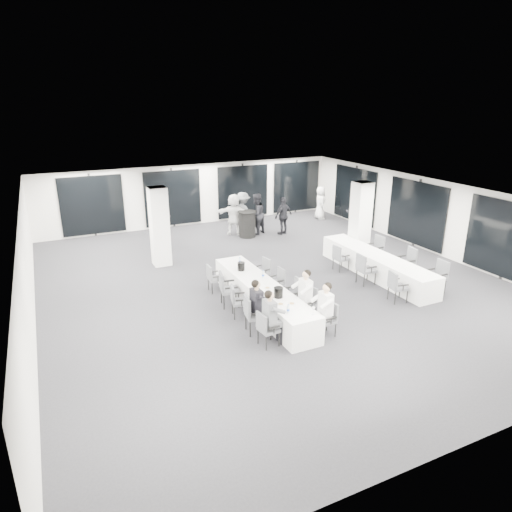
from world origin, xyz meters
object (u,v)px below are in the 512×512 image
at_px(chair_main_left_far, 213,277).
at_px(chair_side_right_far, 376,248).
at_px(chair_main_left_near, 266,327).
at_px(standing_guest_f, 234,212).
at_px(ice_bucket_far, 241,266).
at_px(standing_guest_d, 283,213).
at_px(chair_side_right_near, 438,274).
at_px(standing_guest_b, 256,211).
at_px(chair_main_left_second, 253,312).
at_px(banquet_table_main, 262,296).
at_px(chair_main_right_fourth, 278,280).
at_px(chair_main_right_second, 308,301).
at_px(chair_main_left_mid, 237,299).
at_px(chair_side_right_mid, 408,261).
at_px(standing_guest_h, 355,211).
at_px(chair_side_left_near, 396,285).
at_px(chair_side_left_far, 339,256).
at_px(chair_main_right_far, 263,270).
at_px(chair_side_left_mid, 364,267).
at_px(chair_main_left_fourth, 227,287).
at_px(standing_guest_c, 243,210).
at_px(banquet_table_side, 376,265).
at_px(chair_main_right_mid, 295,292).
at_px(standing_guest_e, 320,201).
at_px(standing_guest_a, 163,221).
at_px(chair_main_right_near, 328,317).
at_px(cocktail_table, 247,224).
at_px(ice_bucket_near, 278,292).

relative_size(chair_main_left_far, chair_side_right_far, 0.86).
height_order(chair_main_left_near, standing_guest_f, standing_guest_f).
relative_size(chair_main_left_far, ice_bucket_far, 3.40).
bearing_deg(standing_guest_d, ice_bucket_far, 33.02).
relative_size(chair_main_left_far, chair_side_right_near, 0.86).
bearing_deg(chair_side_right_near, standing_guest_b, 19.12).
bearing_deg(chair_main_left_second, standing_guest_d, 155.25).
bearing_deg(banquet_table_main, ice_bucket_far, 94.42).
distance_m(chair_main_left_second, chair_main_right_fourth, 2.42).
distance_m(chair_main_right_second, chair_side_right_far, 5.35).
bearing_deg(chair_main_left_mid, chair_main_left_near, 14.51).
distance_m(chair_side_right_mid, standing_guest_h, 5.82).
height_order(chair_main_left_far, standing_guest_h, standing_guest_h).
xyz_separation_m(chair_main_left_near, chair_side_right_mid, (6.23, 1.98, 0.08)).
bearing_deg(ice_bucket_far, chair_side_left_near, -33.01).
height_order(chair_main_left_far, chair_side_right_mid, chair_side_right_mid).
bearing_deg(chair_main_left_mid, chair_side_left_far, 125.32).
distance_m(chair_main_right_far, chair_side_left_mid, 3.22).
distance_m(standing_guest_b, ice_bucket_far, 6.41).
bearing_deg(chair_main_left_second, ice_bucket_far, 171.71).
bearing_deg(chair_main_left_fourth, chair_main_left_far, -168.91).
relative_size(chair_main_right_fourth, chair_side_left_far, 0.96).
xyz_separation_m(chair_side_left_near, standing_guest_b, (-0.67, 8.07, 0.49)).
xyz_separation_m(chair_side_right_far, standing_guest_c, (-2.79, 5.60, 0.46)).
bearing_deg(chair_main_left_second, banquet_table_side, 117.21).
xyz_separation_m(chair_main_right_mid, chair_side_right_far, (4.58, 2.10, 0.05)).
relative_size(chair_side_right_far, standing_guest_c, 0.49).
distance_m(chair_main_left_fourth, standing_guest_c, 7.54).
bearing_deg(chair_side_right_far, standing_guest_e, -17.65).
distance_m(chair_main_right_second, chair_side_left_far, 3.95).
relative_size(chair_main_right_second, standing_guest_a, 0.42).
bearing_deg(chair_side_right_far, chair_main_left_far, 86.75).
bearing_deg(chair_main_right_near, standing_guest_b, -16.25).
bearing_deg(chair_main_right_fourth, standing_guest_h, -55.49).
height_order(chair_main_right_mid, chair_side_left_far, chair_main_right_mid).
bearing_deg(standing_guest_f, chair_main_right_fourth, 111.05).
relative_size(chair_side_right_near, ice_bucket_far, 3.95).
distance_m(chair_main_left_mid, chair_main_left_far, 1.89).
relative_size(chair_side_left_near, standing_guest_h, 0.52).
xyz_separation_m(chair_main_left_second, chair_main_right_mid, (1.66, 0.73, -0.05)).
height_order(cocktail_table, standing_guest_c, standing_guest_c).
distance_m(chair_main_right_second, chair_main_right_fourth, 1.70).
relative_size(chair_main_left_mid, chair_main_right_mid, 0.99).
height_order(cocktail_table, standing_guest_e, standing_guest_e).
bearing_deg(chair_main_left_far, chair_side_right_near, 65.75).
xyz_separation_m(banquet_table_side, chair_side_left_far, (-0.83, 0.93, 0.14)).
xyz_separation_m(chair_main_right_mid, ice_bucket_near, (-0.84, -0.55, 0.37)).
xyz_separation_m(chair_main_left_fourth, standing_guest_b, (3.90, 6.23, 0.44)).
bearing_deg(chair_main_right_near, banquet_table_side, -56.22).
bearing_deg(chair_main_right_far, standing_guest_d, -44.58).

